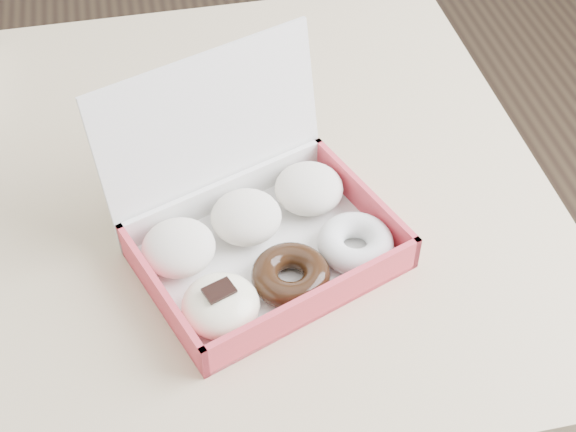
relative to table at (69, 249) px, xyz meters
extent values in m
cube|color=tan|center=(0.00, 0.00, 0.06)|extent=(1.20, 0.80, 0.04)
cylinder|color=tan|center=(0.55, 0.35, -0.32)|extent=(0.05, 0.05, 0.71)
cube|color=white|center=(0.23, -0.14, 0.08)|extent=(0.32, 0.28, 0.01)
cube|color=#D63B49|center=(0.27, -0.23, 0.10)|extent=(0.26, 0.10, 0.05)
cube|color=white|center=(0.20, -0.05, 0.10)|extent=(0.26, 0.10, 0.05)
cube|color=#D63B49|center=(0.11, -0.18, 0.10)|extent=(0.08, 0.19, 0.05)
cube|color=#D63B49|center=(0.36, -0.09, 0.10)|extent=(0.08, 0.19, 0.05)
cube|color=white|center=(0.19, -0.03, 0.18)|extent=(0.27, 0.14, 0.20)
ellipsoid|color=white|center=(0.14, -0.12, 0.11)|extent=(0.11, 0.11, 0.05)
ellipsoid|color=white|center=(0.22, -0.09, 0.11)|extent=(0.11, 0.11, 0.05)
ellipsoid|color=white|center=(0.30, -0.06, 0.11)|extent=(0.11, 0.11, 0.05)
ellipsoid|color=#FFF7CF|center=(0.17, -0.21, 0.11)|extent=(0.11, 0.11, 0.05)
cube|color=black|center=(0.17, -0.21, 0.13)|extent=(0.04, 0.03, 0.00)
torus|color=black|center=(0.25, -0.18, 0.10)|extent=(0.11, 0.11, 0.03)
torus|color=white|center=(0.33, -0.15, 0.10)|extent=(0.11, 0.11, 0.03)
camera|label=1|loc=(0.13, -0.72, 0.77)|focal=50.00mm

